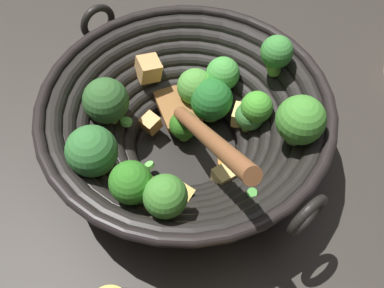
{
  "coord_description": "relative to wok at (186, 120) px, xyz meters",
  "views": [
    {
      "loc": [
        -0.07,
        -0.32,
        0.49
      ],
      "look_at": [
        0.01,
        -0.01,
        0.03
      ],
      "focal_mm": 39.27,
      "sensor_mm": 36.0,
      "label": 1
    }
  ],
  "objects": [
    {
      "name": "ground_plane",
      "position": [
        -0.0,
        0.0,
        -0.07
      ],
      "size": [
        4.0,
        4.0,
        0.0
      ],
      "primitive_type": "plane",
      "color": "#332D28"
    },
    {
      "name": "wok",
      "position": [
        0.0,
        0.0,
        0.0
      ],
      "size": [
        0.36,
        0.38,
        0.2
      ],
      "color": "black",
      "rests_on": "ground"
    }
  ]
}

